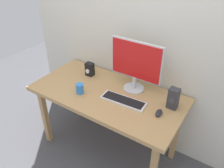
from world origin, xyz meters
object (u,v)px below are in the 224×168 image
object	(u,v)px
desk	(107,100)
coffee_mug	(80,89)
monitor	(136,64)
audio_controller	(90,69)
mouse	(159,113)
keyboard_primary	(123,101)
speaker_right	(173,98)

from	to	relation	value
desk	coffee_mug	world-z (taller)	coffee_mug
monitor	audio_controller	bearing A→B (deg)	-176.16
mouse	coffee_mug	bearing A→B (deg)	-175.81
desk	coffee_mug	distance (m)	0.29
mouse	audio_controller	distance (m)	0.91
desk	keyboard_primary	world-z (taller)	keyboard_primary
audio_controller	coffee_mug	world-z (taller)	audio_controller
desk	mouse	distance (m)	0.55
speaker_right	audio_controller	size ratio (longest dim) A/B	1.35
desk	speaker_right	distance (m)	0.64
desk	monitor	bearing A→B (deg)	48.74
monitor	audio_controller	world-z (taller)	monitor
audio_controller	desk	bearing A→B (deg)	-26.50
monitor	keyboard_primary	world-z (taller)	monitor
monitor	keyboard_primary	size ratio (longest dim) A/B	1.20
coffee_mug	desk	bearing A→B (deg)	33.49
mouse	desk	bearing A→B (deg)	172.69
keyboard_primary	speaker_right	distance (m)	0.44
speaker_right	coffee_mug	world-z (taller)	speaker_right
keyboard_primary	mouse	world-z (taller)	mouse
desk	mouse	size ratio (longest dim) A/B	14.92
mouse	audio_controller	world-z (taller)	audio_controller
monitor	mouse	distance (m)	0.50
monitor	speaker_right	bearing A→B (deg)	-10.34
mouse	speaker_right	bearing A→B (deg)	64.87
mouse	audio_controller	xyz separation A→B (m)	(-0.89, 0.20, 0.05)
desk	monitor	size ratio (longest dim) A/B	2.87
keyboard_primary	mouse	size ratio (longest dim) A/B	4.33
monitor	mouse	size ratio (longest dim) A/B	5.20
keyboard_primary	coffee_mug	distance (m)	0.44
monitor	speaker_right	distance (m)	0.46
speaker_right	audio_controller	world-z (taller)	speaker_right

